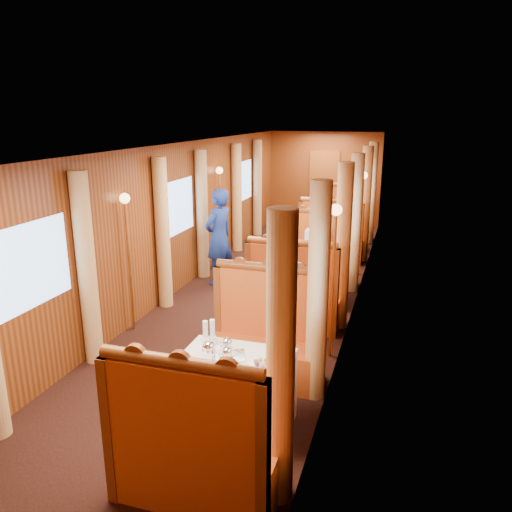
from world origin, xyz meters
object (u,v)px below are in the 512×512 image
at_px(banquette_mid_fwd, 293,299).
at_px(banquette_far_aft, 343,221).
at_px(banquette_near_fwd, 193,454).
at_px(banquette_far_fwd, 331,241).
at_px(teapot_left, 209,353).
at_px(rose_vase_far, 337,209).
at_px(banquette_near_aft, 265,343).
at_px(steward, 219,237).
at_px(tea_tray, 227,356).
at_px(teapot_right, 227,357).
at_px(passenger, 317,246).
at_px(table_far, 338,233).
at_px(table_mid, 307,280).
at_px(banquette_mid_aft, 318,260).
at_px(teapot_back, 227,348).
at_px(rose_vase_mid, 306,248).
at_px(fruit_plate, 262,364).
at_px(table_near, 236,392).

bearing_deg(banquette_mid_fwd, banquette_far_aft, 90.00).
relative_size(banquette_near_fwd, banquette_far_fwd, 1.00).
bearing_deg(teapot_left, rose_vase_far, 112.86).
xyz_separation_m(banquette_near_aft, steward, (-1.70, 2.98, 0.43)).
height_order(banquette_near_fwd, steward, steward).
bearing_deg(tea_tray, teapot_right, -67.57).
xyz_separation_m(banquette_near_fwd, teapot_left, (-0.21, 0.89, 0.40)).
bearing_deg(passenger, table_far, 90.00).
bearing_deg(teapot_right, steward, 109.23).
relative_size(steward, passenger, 2.26).
height_order(table_mid, banquette_mid_aft, banquette_mid_aft).
relative_size(banquette_near_aft, tea_tray, 3.94).
distance_m(table_mid, tea_tray, 3.53).
bearing_deg(banquette_mid_aft, banquette_far_aft, 90.00).
height_order(table_mid, tea_tray, tea_tray).
xyz_separation_m(banquette_far_fwd, teapot_back, (-0.10, -5.95, 0.39)).
bearing_deg(banquette_near_aft, banquette_far_aft, 90.00).
bearing_deg(banquette_far_aft, banquette_near_aft, -90.00).
distance_m(table_mid, rose_vase_mid, 0.55).
relative_size(banquette_near_aft, teapot_left, 7.39).
bearing_deg(passenger, teapot_left, -92.78).
bearing_deg(table_far, banquette_mid_fwd, -90.00).
bearing_deg(banquette_far_fwd, steward, -130.44).
bearing_deg(banquette_near_fwd, teapot_right, 92.23).
bearing_deg(banquette_near_fwd, steward, 108.72).
bearing_deg(table_far, banquette_near_fwd, -90.00).
height_order(table_far, teapot_right, teapot_right).
bearing_deg(teapot_left, passenger, 111.49).
bearing_deg(banquette_mid_aft, banquette_far_fwd, 90.00).
relative_size(banquette_near_aft, fruit_plate, 6.11).
distance_m(banquette_mid_fwd, rose_vase_mid, 1.11).
relative_size(rose_vase_mid, steward, 0.21).
xyz_separation_m(banquette_mid_fwd, rose_vase_mid, (-0.03, 0.99, 0.50)).
xyz_separation_m(table_near, table_mid, (0.00, 3.50, 0.00)).
height_order(banquette_near_aft, fruit_plate, banquette_near_aft).
xyz_separation_m(banquette_mid_fwd, tea_tray, (-0.08, -2.50, 0.33)).
bearing_deg(teapot_back, banquette_near_fwd, -65.27).
bearing_deg(table_mid, table_near, -90.00).
bearing_deg(table_near, table_mid, 90.00).
bearing_deg(fruit_plate, steward, 115.89).
xyz_separation_m(table_mid, banquette_mid_fwd, (0.00, -1.01, 0.05)).
bearing_deg(rose_vase_far, banquette_mid_aft, -89.07).
height_order(banquette_near_fwd, banquette_far_fwd, same).
height_order(teapot_left, teapot_right, teapot_left).
height_order(banquette_far_fwd, teapot_right, banquette_far_fwd).
xyz_separation_m(banquette_near_fwd, fruit_plate, (0.28, 0.93, 0.35)).
xyz_separation_m(table_mid, teapot_right, (-0.03, -3.63, 0.44)).
relative_size(banquette_mid_fwd, rose_vase_mid, 3.72).
xyz_separation_m(teapot_left, rose_vase_mid, (0.18, 3.60, 0.10)).
height_order(banquette_mid_aft, banquette_far_fwd, same).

